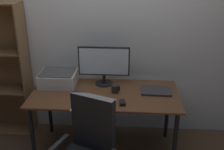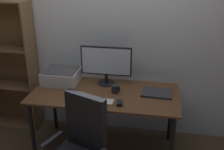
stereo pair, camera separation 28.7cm
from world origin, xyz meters
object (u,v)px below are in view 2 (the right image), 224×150
object	(u,v)px
mouse	(119,103)
printer	(62,76)
desk	(105,99)
coffee_mug	(115,89)
bookshelf	(9,66)
monitor	(106,63)
laptop	(157,93)
keyboard	(99,101)

from	to	relation	value
mouse	printer	bearing A→B (deg)	144.27
desk	coffee_mug	bearing A→B (deg)	12.12
desk	bookshelf	bearing A→B (deg)	164.04
monitor	laptop	distance (m)	0.65
monitor	keyboard	distance (m)	0.51
desk	mouse	distance (m)	0.32
desk	bookshelf	size ratio (longest dim) A/B	0.96
printer	mouse	bearing A→B (deg)	-28.88
mouse	bookshelf	distance (m)	1.63
desk	laptop	bearing A→B (deg)	7.20
desk	monitor	distance (m)	0.41
monitor	mouse	distance (m)	0.57
monitor	mouse	size ratio (longest dim) A/B	5.99
laptop	printer	size ratio (longest dim) A/B	0.80
monitor	printer	distance (m)	0.55
desk	mouse	bearing A→B (deg)	-50.06
mouse	monitor	bearing A→B (deg)	108.91
bookshelf	mouse	bearing A→B (deg)	-21.92
keyboard	bookshelf	bearing A→B (deg)	156.46
laptop	printer	xyz separation A→B (m)	(-1.10, 0.11, 0.07)
printer	laptop	bearing A→B (deg)	-5.59
printer	desk	bearing A→B (deg)	-17.92
printer	bookshelf	distance (m)	0.80
desk	coffee_mug	distance (m)	0.17
laptop	bookshelf	xyz separation A→B (m)	(-1.87, 0.31, 0.06)
mouse	printer	distance (m)	0.85
coffee_mug	desk	bearing A→B (deg)	-167.88
coffee_mug	laptop	distance (m)	0.45
desk	monitor	size ratio (longest dim) A/B	2.74
monitor	printer	xyz separation A→B (m)	(-0.52, -0.06, -0.17)
keyboard	coffee_mug	bearing A→B (deg)	63.92
bookshelf	laptop	bearing A→B (deg)	-9.36
mouse	bookshelf	xyz separation A→B (m)	(-1.52, 0.61, 0.06)
monitor	laptop	bearing A→B (deg)	-15.87
laptop	monitor	bearing A→B (deg)	166.53
monitor	laptop	world-z (taller)	monitor
desk	coffee_mug	world-z (taller)	coffee_mug
keyboard	printer	xyz separation A→B (m)	(-0.53, 0.39, 0.07)
monitor	mouse	bearing A→B (deg)	-64.24
mouse	printer	size ratio (longest dim) A/B	0.24
desk	keyboard	distance (m)	0.24
monitor	desk	bearing A→B (deg)	-82.48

